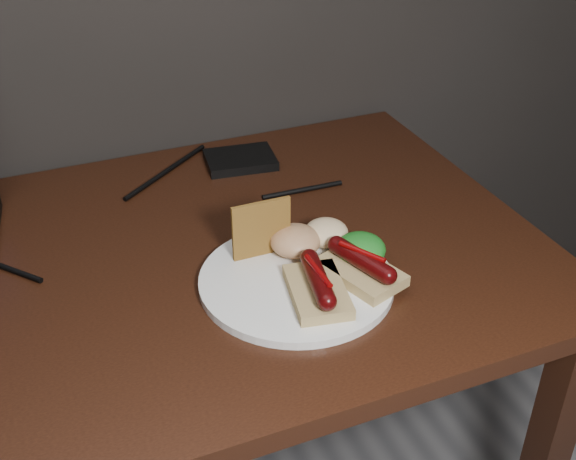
% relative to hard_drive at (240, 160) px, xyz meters
% --- Properties ---
extents(desk, '(1.40, 0.70, 0.75)m').
position_rel_hard_drive_xyz_m(desk, '(-0.35, -0.24, -0.10)').
color(desk, '#34180D').
rests_on(desk, ground).
extents(hard_drive, '(0.13, 0.10, 0.02)m').
position_rel_hard_drive_xyz_m(hard_drive, '(0.00, 0.00, 0.00)').
color(hard_drive, black).
rests_on(hard_drive, desk).
extents(desk_cables, '(1.01, 0.32, 0.01)m').
position_rel_hard_drive_xyz_m(desk_cables, '(-0.36, -0.10, -0.00)').
color(desk_cables, black).
rests_on(desk_cables, desk).
extents(plate, '(0.31, 0.31, 0.01)m').
position_rel_hard_drive_xyz_m(plate, '(-0.05, -0.36, -0.00)').
color(plate, white).
rests_on(plate, desk).
extents(bread_sausage_center, '(0.09, 0.13, 0.04)m').
position_rel_hard_drive_xyz_m(bread_sausage_center, '(-0.04, -0.41, 0.02)').
color(bread_sausage_center, tan).
rests_on(bread_sausage_center, plate).
extents(bread_sausage_right, '(0.10, 0.13, 0.04)m').
position_rel_hard_drive_xyz_m(bread_sausage_right, '(0.03, -0.40, 0.02)').
color(bread_sausage_right, tan).
rests_on(bread_sausage_right, plate).
extents(crispbread, '(0.08, 0.01, 0.08)m').
position_rel_hard_drive_xyz_m(crispbread, '(-0.07, -0.29, 0.05)').
color(crispbread, '#AA712E').
rests_on(crispbread, plate).
extents(salad_greens, '(0.07, 0.07, 0.04)m').
position_rel_hard_drive_xyz_m(salad_greens, '(0.05, -0.36, 0.02)').
color(salad_greens, '#115613').
rests_on(salad_greens, plate).
extents(salsa_mound, '(0.07, 0.07, 0.04)m').
position_rel_hard_drive_xyz_m(salsa_mound, '(-0.02, -0.31, 0.02)').
color(salsa_mound, '#A32F10').
rests_on(salsa_mound, plate).
extents(coleslaw_mound, '(0.06, 0.06, 0.04)m').
position_rel_hard_drive_xyz_m(coleslaw_mound, '(0.03, -0.30, 0.02)').
color(coleslaw_mound, white).
rests_on(coleslaw_mound, plate).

